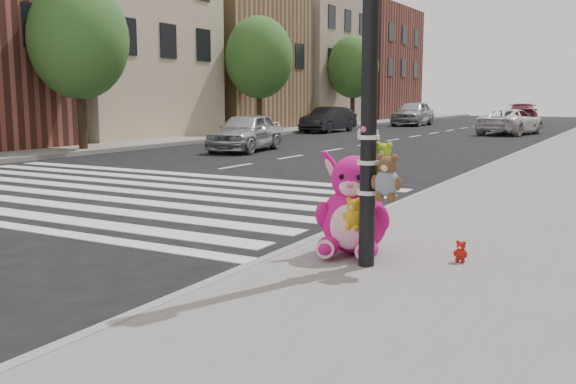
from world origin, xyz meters
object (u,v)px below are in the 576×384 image
Objects in this scene: pink_bunny at (353,212)px; car_silver_far at (246,132)px; signal_pole at (372,103)px; car_dark_far at (329,120)px; red_teddy at (461,251)px; car_white_near at (511,122)px.

car_silver_far is (-9.21, 12.07, 0.04)m from pink_bunny.
car_dark_far is at bearing 116.57° from signal_pole.
red_teddy is at bearing 0.01° from pink_bunny.
signal_pole is at bearing -137.37° from red_teddy.
signal_pole reaches higher than pink_bunny.
car_dark_far is (-12.24, 24.48, -1.11)m from signal_pole.
car_silver_far is (-9.55, 12.43, -1.12)m from signal_pole.
car_silver_far reaches higher than car_white_near.
car_silver_far is 0.96× the size of car_dark_far.
car_silver_far is (-10.32, 11.84, 0.40)m from red_teddy.
car_dark_far is 0.89× the size of car_white_near.
car_white_near reaches higher than red_teddy.
pink_bunny is 1.19m from red_teddy.
car_silver_far is 0.85× the size of car_white_near.
signal_pole is at bearing -58.35° from pink_bunny.
car_white_near is at bearing 97.47° from signal_pole.
car_silver_far reaches higher than red_teddy.
red_teddy is 26.70m from car_white_near.
car_white_near is at bearing 84.92° from pink_bunny.
signal_pole is 3.51× the size of pink_bunny.
car_silver_far is at bearing 77.10° from car_white_near.
pink_bunny is 0.29× the size of car_dark_far.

